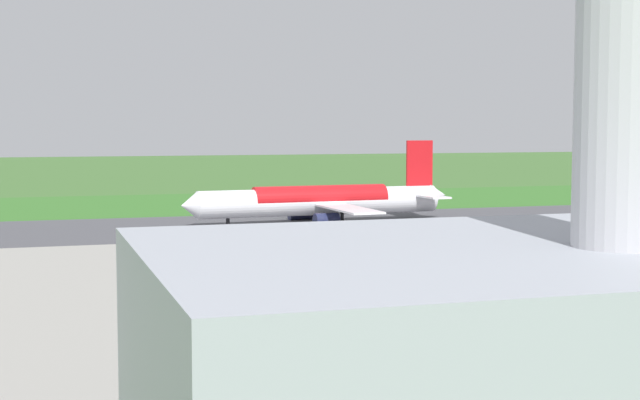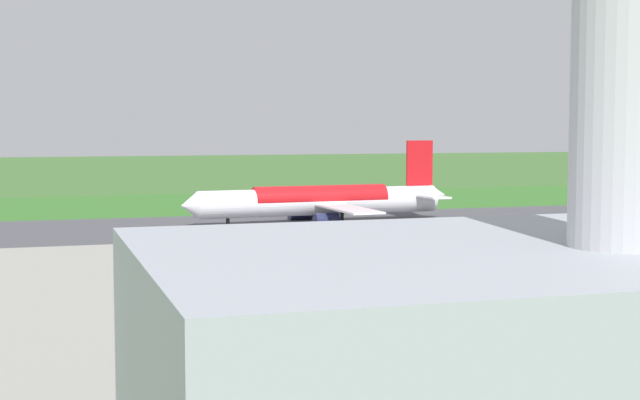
% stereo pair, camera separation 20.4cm
% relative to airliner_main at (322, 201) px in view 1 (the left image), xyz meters
% --- Properties ---
extents(ground_plane, '(800.00, 800.00, 0.00)m').
position_rel_airliner_main_xyz_m(ground_plane, '(-1.81, 0.02, -4.35)').
color(ground_plane, '#3D662D').
extents(runway_asphalt, '(600.00, 41.80, 0.06)m').
position_rel_airliner_main_xyz_m(runway_asphalt, '(-1.81, 0.02, -4.32)').
color(runway_asphalt, '#47474C').
rests_on(runway_asphalt, ground).
extents(apron_concrete, '(440.00, 110.00, 0.05)m').
position_rel_airliner_main_xyz_m(apron_concrete, '(-1.81, 65.89, -4.33)').
color(apron_concrete, gray).
rests_on(apron_concrete, ground).
extents(grass_verge_foreground, '(600.00, 80.00, 0.04)m').
position_rel_airliner_main_xyz_m(grass_verge_foreground, '(-1.81, -43.73, -4.33)').
color(grass_verge_foreground, '#346B27').
rests_on(grass_verge_foreground, ground).
extents(airliner_main, '(54.12, 44.26, 15.88)m').
position_rel_airliner_main_xyz_m(airliner_main, '(0.00, 0.00, 0.00)').
color(airliner_main, white).
rests_on(airliner_main, ground).
extents(service_truck_baggage, '(6.20, 4.58, 2.65)m').
position_rel_airliner_main_xyz_m(service_truck_baggage, '(31.11, 39.06, -2.95)').
color(service_truck_baggage, '#B21914').
rests_on(service_truck_baggage, ground).
extents(service_car_followme, '(4.31, 4.17, 1.62)m').
position_rel_airliner_main_xyz_m(service_car_followme, '(-11.88, 45.22, -3.51)').
color(service_car_followme, gold).
rests_on(service_car_followme, ground).
extents(no_stopping_sign, '(0.60, 0.10, 2.45)m').
position_rel_airliner_main_xyz_m(no_stopping_sign, '(6.61, -42.82, -2.89)').
color(no_stopping_sign, slate).
rests_on(no_stopping_sign, ground).
extents(traffic_cone_orange, '(0.40, 0.40, 0.55)m').
position_rel_airliner_main_xyz_m(traffic_cone_orange, '(12.07, -41.91, -4.08)').
color(traffic_cone_orange, orange).
rests_on(traffic_cone_orange, ground).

